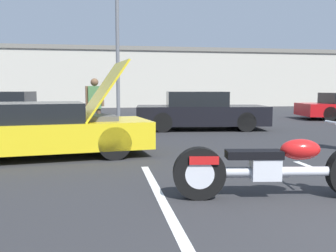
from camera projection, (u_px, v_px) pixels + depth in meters
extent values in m
cube|color=white|center=(171.00, 218.00, 4.00)|extent=(0.12, 5.31, 0.01)
cube|color=beige|center=(144.00, 78.00, 29.01)|extent=(32.00, 4.00, 4.40)
cube|color=slate|center=(144.00, 51.00, 28.81)|extent=(32.00, 4.20, 0.30)
cylinder|color=slate|center=(117.00, 42.00, 18.28)|extent=(0.18, 0.18, 7.28)
cylinder|color=black|center=(199.00, 173.00, 4.66)|extent=(0.67, 0.25, 0.66)
cylinder|color=silver|center=(199.00, 173.00, 4.66)|extent=(0.38, 0.22, 0.36)
cylinder|color=silver|center=(277.00, 172.00, 4.68)|extent=(1.66, 0.35, 0.12)
cube|color=silver|center=(265.00, 168.00, 4.68)|extent=(0.39, 0.29, 0.28)
ellipsoid|color=red|center=(300.00, 149.00, 4.66)|extent=(0.53, 0.35, 0.26)
cube|color=black|center=(254.00, 154.00, 4.65)|extent=(0.72, 0.35, 0.10)
cube|color=red|center=(203.00, 159.00, 4.64)|extent=(0.39, 0.27, 0.10)
cylinder|color=silver|center=(240.00, 174.00, 4.79)|extent=(1.27, 0.27, 0.09)
cube|color=yellow|center=(43.00, 135.00, 7.56)|extent=(4.46, 2.31, 0.54)
cube|color=black|center=(33.00, 112.00, 7.46)|extent=(2.12, 1.81, 0.38)
cylinder|color=black|center=(114.00, 143.00, 7.26)|extent=(0.67, 0.31, 0.65)
cylinder|color=black|center=(103.00, 134.00, 8.69)|extent=(0.67, 0.31, 0.65)
cube|color=yellow|center=(102.00, 91.00, 7.84)|extent=(1.10, 1.70, 1.24)
cube|color=#4C4C51|center=(101.00, 122.00, 7.89)|extent=(0.73, 1.02, 0.28)
cube|color=black|center=(201.00, 115.00, 12.65)|extent=(4.50, 2.27, 0.62)
cube|color=black|center=(196.00, 99.00, 12.59)|extent=(2.12, 1.82, 0.48)
cylinder|color=black|center=(246.00, 122.00, 11.96)|extent=(0.65, 0.29, 0.63)
cylinder|color=black|center=(235.00, 118.00, 13.52)|extent=(0.65, 0.29, 0.63)
cylinder|color=black|center=(162.00, 122.00, 11.82)|extent=(0.65, 0.29, 0.63)
cylinder|color=black|center=(161.00, 118.00, 13.38)|extent=(0.65, 0.29, 0.63)
cube|color=navy|center=(11.00, 112.00, 14.06)|extent=(4.25, 2.23, 0.66)
cube|color=black|center=(5.00, 97.00, 13.98)|extent=(1.97, 1.88, 0.44)
cylinder|color=black|center=(40.00, 119.00, 13.35)|extent=(0.62, 0.26, 0.60)
cylinder|color=black|center=(50.00, 115.00, 15.05)|extent=(0.62, 0.26, 0.60)
cylinder|color=black|center=(329.00, 114.00, 15.88)|extent=(0.64, 0.30, 0.62)
cylinder|color=black|center=(313.00, 111.00, 17.58)|extent=(0.64, 0.30, 0.62)
cylinder|color=brown|center=(92.00, 123.00, 10.69)|extent=(0.12, 0.12, 0.81)
cylinder|color=brown|center=(99.00, 123.00, 10.72)|extent=(0.12, 0.12, 0.81)
cube|color=#4C7F47|center=(95.00, 97.00, 10.64)|extent=(0.36, 0.20, 0.64)
cylinder|color=brown|center=(87.00, 96.00, 10.60)|extent=(0.08, 0.08, 0.58)
cylinder|color=brown|center=(103.00, 96.00, 10.67)|extent=(0.08, 0.08, 0.58)
sphere|color=brown|center=(94.00, 82.00, 10.59)|extent=(0.22, 0.22, 0.22)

